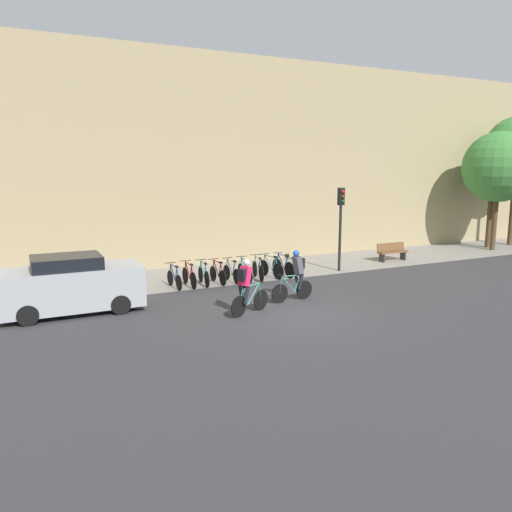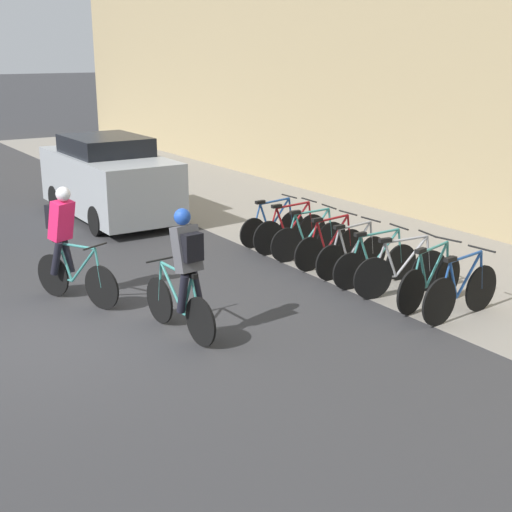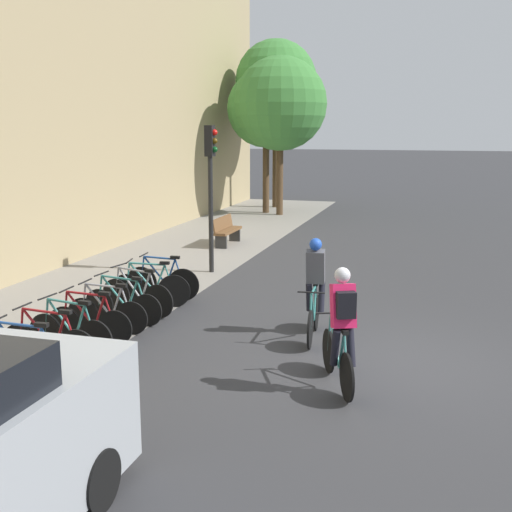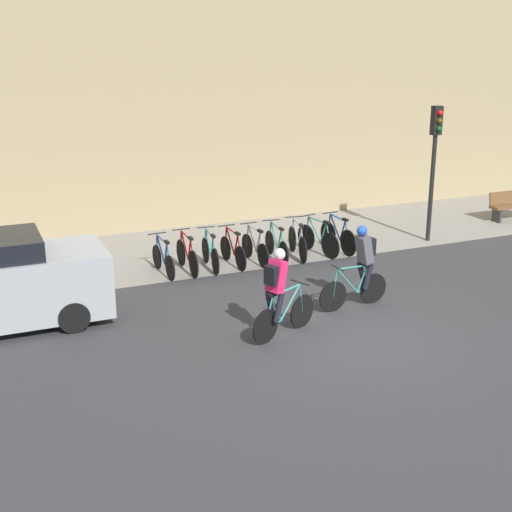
% 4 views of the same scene
% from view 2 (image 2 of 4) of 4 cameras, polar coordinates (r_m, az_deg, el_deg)
% --- Properties ---
extents(ground, '(200.00, 200.00, 0.00)m').
position_cam_2_polar(ground, '(10.01, -15.44, -6.26)').
color(ground, '#333335').
extents(kerb_strip, '(44.00, 4.50, 0.01)m').
position_cam_2_polar(kerb_strip, '(13.46, 12.94, -0.23)').
color(kerb_strip, gray).
rests_on(kerb_strip, ground).
extents(cyclist_pink, '(1.60, 0.75, 1.78)m').
position_cam_2_polar(cyclist_pink, '(11.11, -14.96, 1.18)').
color(cyclist_pink, black).
rests_on(cyclist_pink, ground).
extents(cyclist_grey, '(1.69, 0.47, 1.77)m').
position_cam_2_polar(cyclist_grey, '(9.37, -5.72, -1.14)').
color(cyclist_grey, black).
rests_on(cyclist_grey, ground).
extents(parked_bike_0, '(0.46, 1.56, 0.93)m').
position_cam_2_polar(parked_bike_0, '(14.02, 1.34, 2.43)').
color(parked_bike_0, black).
rests_on(parked_bike_0, ground).
extents(parked_bike_1, '(0.46, 1.67, 0.96)m').
position_cam_2_polar(parked_bike_1, '(13.54, 2.76, 2.00)').
color(parked_bike_1, black).
rests_on(parked_bike_1, ground).
extents(parked_bike_2, '(0.46, 1.61, 0.95)m').
position_cam_2_polar(parked_bike_2, '(13.08, 4.28, 1.43)').
color(parked_bike_2, black).
rests_on(parked_bike_2, ground).
extents(parked_bike_3, '(0.46, 1.58, 0.94)m').
position_cam_2_polar(parked_bike_3, '(12.63, 5.91, 0.80)').
color(parked_bike_3, black).
rests_on(parked_bike_3, ground).
extents(parked_bike_4, '(0.46, 1.58, 0.94)m').
position_cam_2_polar(parked_bike_4, '(12.19, 7.67, 0.17)').
color(parked_bike_4, black).
rests_on(parked_bike_4, ground).
extents(parked_bike_5, '(0.46, 1.67, 0.94)m').
position_cam_2_polar(parked_bike_5, '(11.76, 9.54, -0.50)').
color(parked_bike_5, black).
rests_on(parked_bike_5, ground).
extents(parked_bike_6, '(0.49, 1.69, 0.97)m').
position_cam_2_polar(parked_bike_6, '(11.35, 11.57, -1.15)').
color(parked_bike_6, black).
rests_on(parked_bike_6, ground).
extents(parked_bike_7, '(0.50, 1.65, 0.98)m').
position_cam_2_polar(parked_bike_7, '(10.95, 13.75, -1.92)').
color(parked_bike_7, black).
rests_on(parked_bike_7, ground).
extents(parked_bike_8, '(0.46, 1.65, 0.98)m').
position_cam_2_polar(parked_bike_8, '(10.57, 16.08, -2.72)').
color(parked_bike_8, black).
rests_on(parked_bike_8, ground).
extents(parked_car, '(4.30, 1.84, 1.85)m').
position_cam_2_polar(parked_car, '(16.47, -11.70, 6.05)').
color(parked_car, '#9EA3A8').
rests_on(parked_car, ground).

